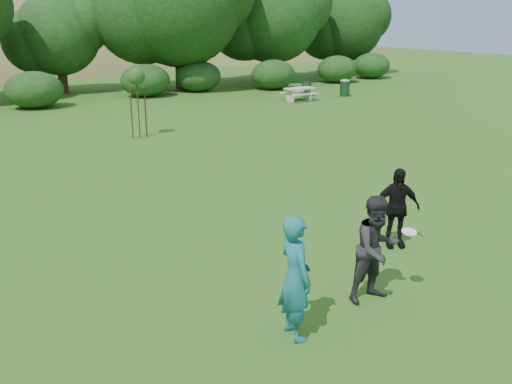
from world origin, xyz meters
TOP-DOWN VIEW (x-y plane):
  - ground at (0.00, 0.00)m, footprint 120.00×120.00m
  - player_teal at (-1.70, -0.79)m, footprint 0.59×0.80m
  - player_grey at (0.22, -0.57)m, footprint 0.97×0.78m
  - player_black at (2.31, 1.00)m, footprint 1.12×0.86m
  - trash_can_near at (15.18, 21.05)m, footprint 0.60×0.60m
  - frisbee at (0.72, -0.82)m, footprint 0.27×0.27m
  - sapling at (1.88, 14.88)m, footprint 0.70×0.70m
  - picnic_table at (13.74, 19.87)m, footprint 1.80×1.48m
  - trash_can_lidded at (17.27, 19.90)m, footprint 0.60×0.60m
  - tree_row at (3.23, 28.68)m, footprint 53.92×10.38m

SIDE VIEW (x-z plane):
  - ground at x=0.00m, z-range 0.00..0.00m
  - trash_can_near at x=15.18m, z-range 0.00..0.90m
  - picnic_table at x=13.74m, z-range 0.14..0.90m
  - trash_can_lidded at x=17.27m, z-range 0.02..1.07m
  - player_black at x=2.31m, z-range 0.00..1.77m
  - player_grey at x=0.22m, z-range 0.00..1.93m
  - player_teal at x=-1.70m, z-range 0.00..2.01m
  - frisbee at x=0.72m, z-range 1.23..1.30m
  - sapling at x=1.88m, z-range 0.99..3.84m
  - tree_row at x=3.23m, z-range 0.06..9.69m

